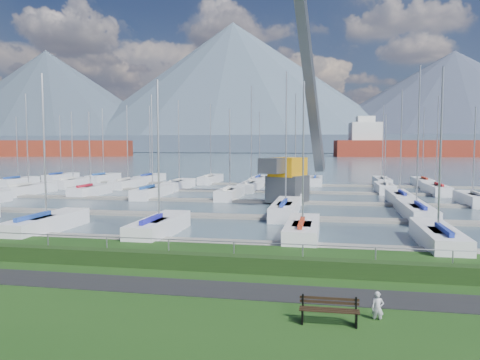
# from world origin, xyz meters

# --- Properties ---
(path) EXTENTS (160.00, 2.00, 0.04)m
(path) POSITION_xyz_m (0.00, -3.00, 0.01)
(path) COLOR black
(path) RESTS_ON grass
(water) EXTENTS (800.00, 540.00, 0.20)m
(water) POSITION_xyz_m (0.00, 260.00, -0.40)
(water) COLOR #445864
(hedge) EXTENTS (80.00, 0.70, 0.70)m
(hedge) POSITION_xyz_m (0.00, -0.40, 0.35)
(hedge) COLOR #1B3312
(hedge) RESTS_ON grass
(fence) EXTENTS (80.00, 0.04, 0.04)m
(fence) POSITION_xyz_m (0.00, 0.00, 1.20)
(fence) COLOR gray
(fence) RESTS_ON grass
(foothill) EXTENTS (900.00, 80.00, 12.00)m
(foothill) POSITION_xyz_m (0.00, 330.00, 6.00)
(foothill) COLOR #49576B
(foothill) RESTS_ON water
(mountains) EXTENTS (1190.00, 360.00, 115.00)m
(mountains) POSITION_xyz_m (7.35, 404.62, 46.68)
(mountains) COLOR #40475D
(mountains) RESTS_ON water
(docks) EXTENTS (90.00, 41.60, 0.25)m
(docks) POSITION_xyz_m (0.00, 26.00, -0.22)
(docks) COLOR gray
(docks) RESTS_ON water
(bench_right) EXTENTS (1.80, 0.43, 0.85)m
(bench_right) POSITION_xyz_m (6.11, -5.67, 0.42)
(bench_right) COLOR black
(bench_right) RESTS_ON grass
(person) EXTENTS (0.39, 0.26, 1.03)m
(person) POSITION_xyz_m (7.60, -5.03, 0.52)
(person) COLOR #B8B7BE
(person) RESTS_ON grass
(crane) EXTENTS (6.06, 13.48, 22.35)m
(crane) POSITION_xyz_m (2.61, 26.62, 5.33)
(crane) COLOR #525459
(crane) RESTS_ON water
(cargo_ship_west) EXTENTS (98.89, 43.44, 21.50)m
(cargo_ship_west) POSITION_xyz_m (-142.66, 185.43, 3.56)
(cargo_ship_west) COLOR maroon
(cargo_ship_west) RESTS_ON water
(cargo_ship_mid) EXTENTS (94.49, 26.33, 21.50)m
(cargo_ship_mid) POSITION_xyz_m (51.27, 215.56, 3.60)
(cargo_ship_mid) COLOR maroon
(cargo_ship_mid) RESTS_ON water
(sailboat_fleet) EXTENTS (75.47, 49.51, 13.37)m
(sailboat_fleet) POSITION_xyz_m (-3.05, 29.16, 5.35)
(sailboat_fleet) COLOR #1E2997
(sailboat_fleet) RESTS_ON water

